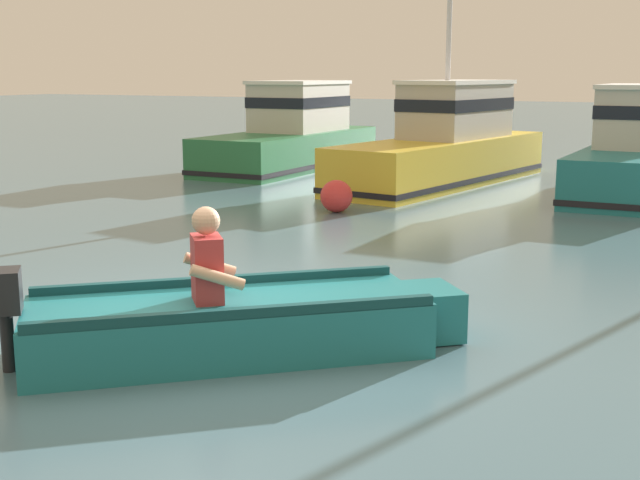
% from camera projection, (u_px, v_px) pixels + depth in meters
% --- Properties ---
extents(ground_plane, '(120.00, 120.00, 0.00)m').
position_uv_depth(ground_plane, '(216.00, 334.00, 7.26)').
color(ground_plane, slate).
extents(rowboat_with_person, '(3.18, 2.94, 1.19)m').
position_uv_depth(rowboat_with_person, '(236.00, 322.00, 6.74)').
color(rowboat_with_person, '#1E727A').
rests_on(rowboat_with_person, ground).
extents(moored_boat_green, '(1.99, 5.70, 2.01)m').
position_uv_depth(moored_boat_green, '(293.00, 136.00, 19.72)').
color(moored_boat_green, '#287042').
rests_on(moored_boat_green, ground).
extents(moored_boat_yellow, '(2.71, 6.47, 4.02)m').
position_uv_depth(moored_boat_yellow, '(446.00, 146.00, 16.95)').
color(moored_boat_yellow, gold).
rests_on(moored_boat_yellow, ground).
extents(moored_boat_teal, '(1.76, 5.26, 1.98)m').
position_uv_depth(moored_boat_teal, '(635.00, 154.00, 15.52)').
color(moored_boat_teal, '#1E727A').
rests_on(moored_boat_teal, ground).
extents(mooring_buoy, '(0.52, 0.52, 0.52)m').
position_uv_depth(mooring_buoy, '(336.00, 196.00, 13.53)').
color(mooring_buoy, red).
rests_on(mooring_buoy, ground).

